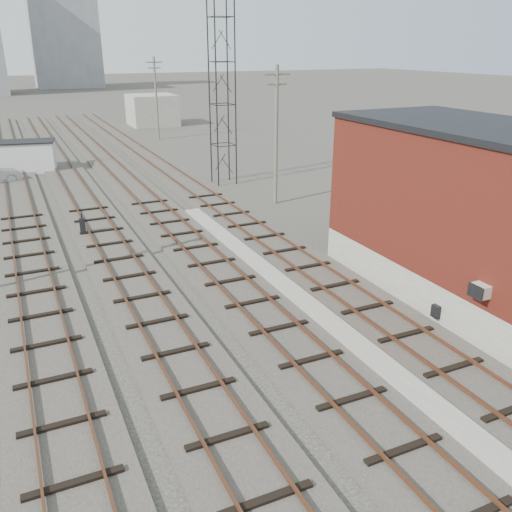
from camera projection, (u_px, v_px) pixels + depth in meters
ground at (99, 141)px, 61.71m from camera, size 320.00×320.00×0.00m
track_right at (173, 175)px, 44.87m from camera, size 3.20×90.00×0.39m
track_mid_right at (124, 179)px, 43.31m from camera, size 3.20×90.00×0.39m
track_mid_left at (73, 184)px, 41.75m from camera, size 3.20×90.00×0.39m
track_left at (17, 190)px, 40.19m from camera, size 3.20×90.00×0.39m
platform_curb at (297, 298)px, 22.93m from camera, size 0.90×28.00×0.26m
brick_building at (469, 211)px, 22.70m from camera, size 6.54×12.20×7.22m
lattice_tower at (222, 83)px, 39.98m from camera, size 1.60×1.60×15.00m
utility_pole_right_a at (276, 132)px, 35.43m from camera, size 1.80×0.24×9.00m
utility_pole_right_b at (156, 96)px, 60.81m from camera, size 1.80×0.24×9.00m
apartment_right at (64, 33)px, 136.28m from camera, size 16.00×12.00×26.00m
shed_right at (152, 110)px, 72.96m from camera, size 6.00×6.00×4.00m
switch_stand at (83, 226)px, 30.46m from camera, size 0.34×0.34×1.27m
site_trailer at (17, 157)px, 45.83m from camera, size 6.60×3.74×2.62m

